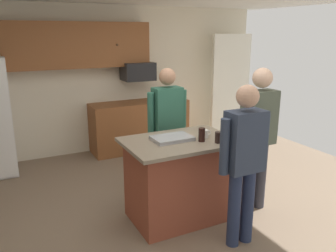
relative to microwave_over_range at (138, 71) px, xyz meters
name	(u,v)px	position (x,y,z in m)	size (l,w,h in m)	color
floor	(172,215)	(-0.60, -2.50, -1.45)	(7.04, 7.04, 0.00)	#7F6B56
back_wall	(101,80)	(-0.60, 0.30, -0.15)	(6.40, 0.10, 2.60)	beige
french_door_window_panel	(231,84)	(2.00, -0.10, -0.35)	(0.90, 0.06, 2.00)	white
cabinet_run_upper	(79,45)	(-1.00, 0.10, 0.48)	(2.40, 0.38, 0.75)	brown
cabinet_run_lower	(140,125)	(0.00, -0.02, -1.00)	(1.80, 0.63, 0.90)	brown
microwave_over_range	(138,71)	(0.00, 0.00, 0.00)	(0.56, 0.40, 0.32)	black
kitchen_island	(180,179)	(-0.54, -2.57, -0.96)	(1.25, 0.86, 0.96)	brown
person_guest_left	(259,130)	(0.39, -2.80, -0.44)	(0.57, 0.23, 1.75)	#383842
person_elder_center	(167,121)	(-0.32, -1.81, -0.48)	(0.57, 0.22, 1.69)	#4C5166
person_host_foreground	(244,156)	(-0.23, -3.31, -0.49)	(0.57, 0.22, 1.66)	#232D4C
tumbler_amber	(218,137)	(-0.22, -2.84, -0.43)	(0.06, 0.06, 0.12)	black
glass_short_whisky	(202,135)	(-0.35, -2.72, -0.41)	(0.07, 0.07, 0.15)	black
mug_ceramic_white	(205,134)	(-0.24, -2.61, -0.44)	(0.13, 0.09, 0.09)	white
serving_tray	(172,138)	(-0.62, -2.53, -0.47)	(0.44, 0.30, 0.04)	#B7B7BC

